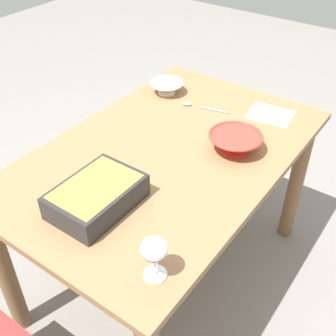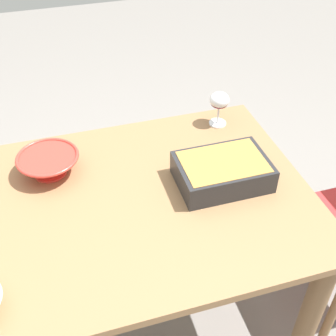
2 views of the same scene
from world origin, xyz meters
name	(u,v)px [view 1 (image 1 of 2)]	position (x,y,z in m)	size (l,w,h in m)	color
ground_plane	(167,272)	(0.00, 0.00, 0.00)	(8.00, 8.00, 0.00)	gray
dining_table	(167,177)	(0.00, 0.00, 0.62)	(1.36, 0.87, 0.76)	olive
wine_glass	(154,251)	(0.52, 0.33, 0.86)	(0.08, 0.08, 0.14)	white
casserole_dish	(96,195)	(0.40, 0.00, 0.81)	(0.31, 0.21, 0.09)	#262628
mixing_bowl	(167,87)	(-0.40, -0.29, 0.79)	(0.16, 0.16, 0.06)	white
small_bowl	(235,141)	(-0.16, 0.22, 0.80)	(0.22, 0.22, 0.08)	red
serving_spoon	(196,105)	(-0.36, -0.10, 0.77)	(0.07, 0.23, 0.01)	silver
napkin	(270,115)	(-0.50, 0.22, 0.76)	(0.16, 0.19, 0.00)	#B2CCB7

